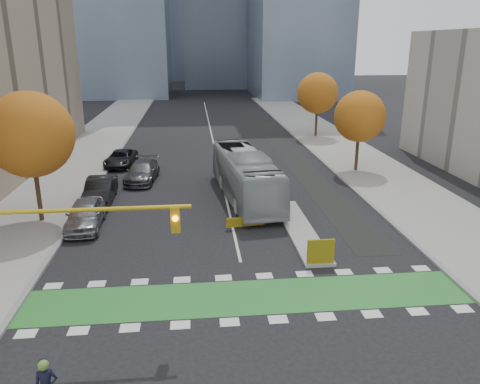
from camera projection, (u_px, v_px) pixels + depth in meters
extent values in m
plane|color=black|center=(253.00, 315.00, 19.52)|extent=(300.00, 300.00, 0.00)
cube|color=gray|center=(53.00, 185.00, 37.18)|extent=(7.00, 120.00, 0.15)
cube|color=gray|center=(381.00, 176.00, 39.75)|extent=(7.00, 120.00, 0.15)
cube|color=gray|center=(98.00, 184.00, 37.51)|extent=(0.30, 120.00, 0.16)
cube|color=gray|center=(340.00, 177.00, 39.41)|extent=(0.30, 120.00, 0.16)
cube|color=#287B2C|center=(249.00, 297.00, 20.94)|extent=(20.00, 3.00, 0.01)
cube|color=silver|center=(212.00, 136.00, 57.44)|extent=(0.15, 70.00, 0.01)
cube|color=black|center=(288.00, 152.00, 48.68)|extent=(2.50, 50.00, 0.01)
cube|color=gray|center=(299.00, 229.00, 28.41)|extent=(1.60, 10.00, 0.16)
cube|color=yellow|center=(321.00, 252.00, 23.64)|extent=(1.40, 0.12, 1.30)
cylinder|color=#332114|center=(37.00, 182.00, 28.96)|extent=(0.28, 0.28, 5.25)
sphere|color=#A15B13|center=(30.00, 135.00, 28.05)|extent=(5.20, 5.20, 5.20)
cylinder|color=#332114|center=(357.00, 146.00, 40.83)|extent=(0.28, 0.28, 4.55)
sphere|color=#A15B13|center=(360.00, 116.00, 40.04)|extent=(4.40, 4.40, 4.40)
cylinder|color=#332114|center=(316.00, 117.00, 56.00)|extent=(0.28, 0.28, 4.90)
sphere|color=#A15B13|center=(318.00, 93.00, 55.15)|extent=(4.80, 4.80, 4.80)
cylinder|color=#BF9914|center=(77.00, 210.00, 16.88)|extent=(8.20, 0.16, 0.16)
cube|color=#BF9914|center=(175.00, 220.00, 17.37)|extent=(0.35, 0.28, 1.00)
sphere|color=orange|center=(175.00, 219.00, 17.17)|extent=(0.22, 0.22, 0.22)
sphere|color=#597F2D|center=(43.00, 365.00, 13.11)|extent=(0.31, 0.31, 0.31)
imported|color=#A0A6A8|center=(245.00, 175.00, 33.87)|extent=(4.23, 12.65, 3.46)
imported|color=gray|center=(85.00, 214.00, 28.63)|extent=(2.22, 5.10, 1.71)
imported|color=black|center=(100.00, 190.00, 33.37)|extent=(1.89, 5.24, 1.72)
imported|color=#47474B|center=(142.00, 172.00, 38.36)|extent=(2.78, 5.75, 1.61)
imported|color=black|center=(121.00, 158.00, 43.19)|extent=(2.80, 5.32, 1.43)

